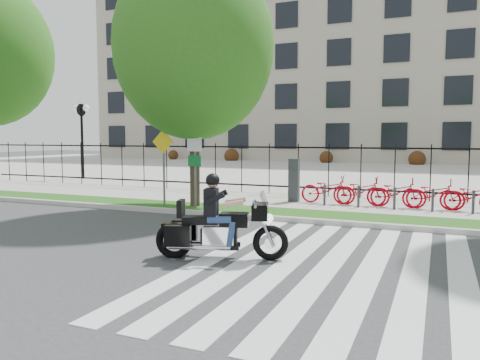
% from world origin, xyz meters
% --- Properties ---
extents(ground, '(120.00, 120.00, 0.00)m').
position_xyz_m(ground, '(0.00, 0.00, 0.00)').
color(ground, '#323234').
rests_on(ground, ground).
extents(curb, '(60.00, 0.20, 0.15)m').
position_xyz_m(curb, '(0.00, 4.10, 0.07)').
color(curb, '#B1AFA7').
rests_on(curb, ground).
extents(grass_verge, '(60.00, 1.50, 0.15)m').
position_xyz_m(grass_verge, '(0.00, 4.95, 0.07)').
color(grass_verge, '#275615').
rests_on(grass_verge, ground).
extents(sidewalk, '(60.00, 3.50, 0.15)m').
position_xyz_m(sidewalk, '(0.00, 7.45, 0.07)').
color(sidewalk, '#9D9993').
rests_on(sidewalk, ground).
extents(plaza, '(80.00, 34.00, 0.10)m').
position_xyz_m(plaza, '(0.00, 25.00, 0.05)').
color(plaza, '#9D9993').
rests_on(plaza, ground).
extents(crosswalk_stripes, '(5.70, 8.00, 0.01)m').
position_xyz_m(crosswalk_stripes, '(4.83, 0.00, 0.01)').
color(crosswalk_stripes, silver).
rests_on(crosswalk_stripes, ground).
extents(iron_fence, '(30.00, 0.06, 2.00)m').
position_xyz_m(iron_fence, '(0.00, 9.20, 1.15)').
color(iron_fence, black).
rests_on(iron_fence, sidewalk).
extents(office_building, '(60.00, 21.90, 20.15)m').
position_xyz_m(office_building, '(0.00, 44.92, 9.97)').
color(office_building, '#A49784').
rests_on(office_building, ground).
extents(lamp_post_left, '(1.06, 0.70, 4.25)m').
position_xyz_m(lamp_post_left, '(-12.00, 12.00, 3.21)').
color(lamp_post_left, black).
rests_on(lamp_post_left, ground).
extents(street_tree_1, '(5.14, 5.14, 8.07)m').
position_xyz_m(street_tree_1, '(-1.06, 4.95, 5.25)').
color(street_tree_1, '#36291D').
rests_on(street_tree_1, grass_verge).
extents(bike_share_station, '(8.89, 0.86, 1.50)m').
position_xyz_m(bike_share_station, '(6.05, 7.20, 0.64)').
color(bike_share_station, '#2D2D33').
rests_on(bike_share_station, sidewalk).
extents(sign_pole_regulatory, '(0.50, 0.09, 2.50)m').
position_xyz_m(sign_pole_regulatory, '(-0.86, 4.58, 1.74)').
color(sign_pole_regulatory, '#59595B').
rests_on(sign_pole_regulatory, grass_verge).
extents(sign_pole_warning, '(0.78, 0.09, 2.49)m').
position_xyz_m(sign_pole_warning, '(-2.02, 4.58, 1.74)').
color(sign_pole_warning, '#59595B').
rests_on(sign_pole_warning, grass_verge).
extents(motorcycle_rider, '(2.56, 1.21, 2.04)m').
position_xyz_m(motorcycle_rider, '(2.36, -0.29, 0.68)').
color(motorcycle_rider, black).
rests_on(motorcycle_rider, ground).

